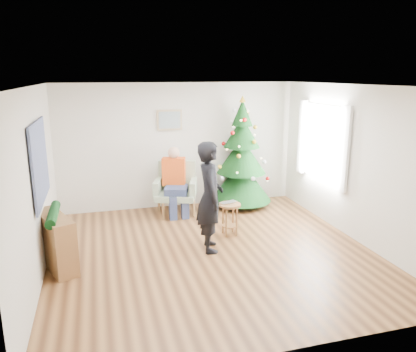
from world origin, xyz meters
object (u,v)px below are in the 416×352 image
object	(u,v)px
christmas_tree	(241,157)
stool	(230,219)
armchair	(176,195)
console	(56,242)
standing_man	(210,197)

from	to	relation	value
christmas_tree	stool	distance (m)	1.87
armchair	console	xyz separation A→B (m)	(-2.15, -1.90, 0.01)
standing_man	console	xyz separation A→B (m)	(-2.33, -0.01, -0.48)
stool	armchair	xyz separation A→B (m)	(-0.68, 1.40, 0.09)
armchair	stool	bearing A→B (deg)	-46.45
christmas_tree	armchair	world-z (taller)	christmas_tree
standing_man	armchair	bearing A→B (deg)	12.59
armchair	console	bearing A→B (deg)	-120.79
standing_man	christmas_tree	bearing A→B (deg)	-24.81
armchair	standing_man	size ratio (longest dim) A/B	0.59
stool	armchair	bearing A→B (deg)	115.85
stool	console	bearing A→B (deg)	-169.96
armchair	console	size ratio (longest dim) A/B	1.04
standing_man	console	world-z (taller)	standing_man
stool	console	world-z (taller)	console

